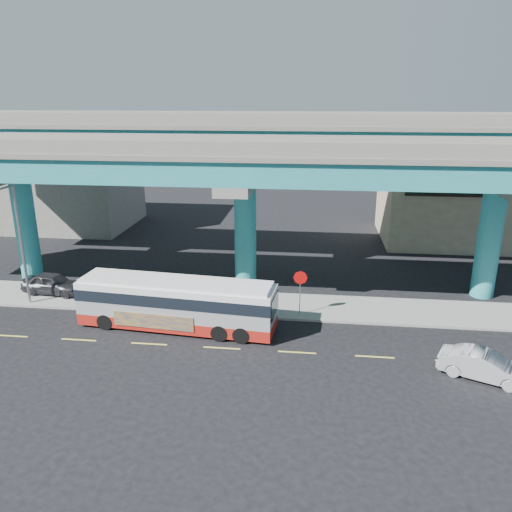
# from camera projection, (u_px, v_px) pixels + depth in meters

# --- Properties ---
(ground) EXTENTS (120.00, 120.00, 0.00)m
(ground) POSITION_uv_depth(u_px,v_px,m) (223.00, 345.00, 26.83)
(ground) COLOR black
(ground) RESTS_ON ground
(sidewalk) EXTENTS (70.00, 4.00, 0.15)m
(sidewalk) POSITION_uv_depth(u_px,v_px,m) (238.00, 304.00, 32.01)
(sidewalk) COLOR gray
(sidewalk) RESTS_ON ground
(lane_markings) EXTENTS (58.00, 0.12, 0.01)m
(lane_markings) POSITION_uv_depth(u_px,v_px,m) (222.00, 348.00, 26.55)
(lane_markings) COLOR #D8C64C
(lane_markings) RESTS_ON ground
(viaduct) EXTENTS (52.00, 12.40, 11.70)m
(viaduct) POSITION_uv_depth(u_px,v_px,m) (245.00, 154.00, 32.63)
(viaduct) COLOR teal
(viaduct) RESTS_ON ground
(building_beige) EXTENTS (14.00, 10.23, 7.00)m
(building_beige) POSITION_uv_depth(u_px,v_px,m) (462.00, 203.00, 45.47)
(building_beige) COLOR #C2AF8A
(building_beige) RESTS_ON ground
(building_concrete) EXTENTS (12.00, 10.00, 9.00)m
(building_concrete) POSITION_uv_depth(u_px,v_px,m) (70.00, 182.00, 50.36)
(building_concrete) COLOR gray
(building_concrete) RESTS_ON ground
(transit_bus) EXTENTS (11.57, 3.51, 2.92)m
(transit_bus) POSITION_uv_depth(u_px,v_px,m) (177.00, 302.00, 28.41)
(transit_bus) COLOR #A01C13
(transit_bus) RESTS_ON ground
(sedan) EXTENTS (4.51, 5.18, 1.35)m
(sedan) POSITION_uv_depth(u_px,v_px,m) (484.00, 366.00, 23.51)
(sedan) COLOR #A6A6AA
(sedan) RESTS_ON ground
(parked_car) EXTENTS (2.38, 4.39, 1.40)m
(parked_car) POSITION_uv_depth(u_px,v_px,m) (53.00, 283.00, 33.31)
(parked_car) COLOR #2C2D31
(parked_car) RESTS_ON sidewalk
(street_lamp) EXTENTS (0.50, 2.53, 7.78)m
(street_lamp) POSITION_uv_depth(u_px,v_px,m) (14.00, 228.00, 29.97)
(street_lamp) COLOR gray
(street_lamp) RESTS_ON sidewalk
(stop_sign) EXTENTS (0.84, 0.09, 2.79)m
(stop_sign) POSITION_uv_depth(u_px,v_px,m) (300.00, 283.00, 29.67)
(stop_sign) COLOR gray
(stop_sign) RESTS_ON sidewalk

